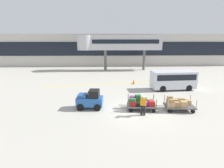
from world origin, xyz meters
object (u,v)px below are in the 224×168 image
at_px(baggage_tug, 90,100).
at_px(safety_cone_far, 134,82).
at_px(baggage_cart_middle, 178,104).
at_px(baggage_handler, 143,105).
at_px(baggage_cart_lead, 141,103).
at_px(shuttle_van, 173,79).

bearing_deg(baggage_tug, safety_cone_far, 59.96).
height_order(baggage_cart_middle, baggage_handler, baggage_handler).
distance_m(baggage_tug, baggage_cart_lead, 4.11).
height_order(shuttle_van, safety_cone_far, shuttle_van).
relative_size(baggage_cart_middle, baggage_handler, 1.95).
distance_m(baggage_cart_middle, baggage_handler, 3.19).
relative_size(baggage_cart_lead, baggage_cart_middle, 1.00).
bearing_deg(baggage_handler, baggage_tug, 158.37).
relative_size(baggage_cart_middle, shuttle_van, 0.62).
bearing_deg(baggage_tug, baggage_cart_middle, -5.08).
distance_m(baggage_cart_lead, safety_cone_far, 8.75).
height_order(baggage_tug, shuttle_van, shuttle_van).
relative_size(baggage_cart_middle, safety_cone_far, 5.55).
xyz_separation_m(shuttle_van, safety_cone_far, (-4.02, 2.75, -0.96)).
bearing_deg(baggage_tug, baggage_cart_lead, -4.88).
height_order(baggage_tug, baggage_handler, baggage_tug).
distance_m(baggage_cart_lead, shuttle_van, 7.66).
xyz_separation_m(baggage_cart_middle, baggage_handler, (-3.02, -0.97, 0.32)).
distance_m(baggage_cart_lead, baggage_handler, 1.29).
relative_size(shuttle_van, safety_cone_far, 8.96).
bearing_deg(shuttle_van, baggage_cart_lead, -128.63).
bearing_deg(baggage_handler, baggage_cart_middle, 17.77).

